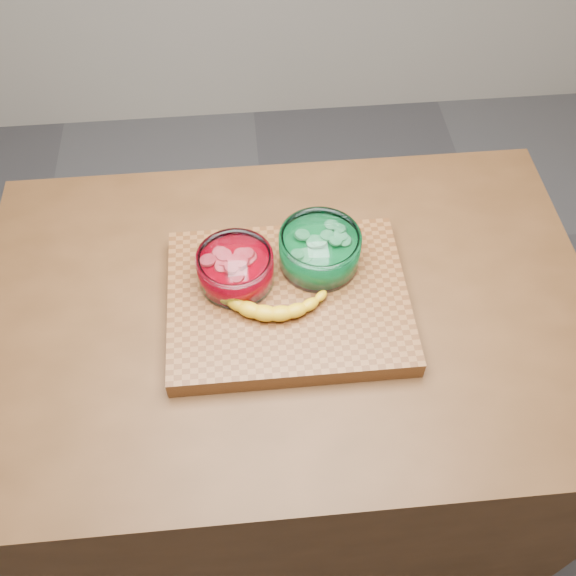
{
  "coord_description": "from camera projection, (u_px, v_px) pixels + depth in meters",
  "views": [
    {
      "loc": [
        -0.06,
        -0.7,
        1.91
      ],
      "look_at": [
        0.0,
        0.0,
        0.96
      ],
      "focal_mm": 40.0,
      "sensor_mm": 36.0,
      "label": 1
    }
  ],
  "objects": [
    {
      "name": "ground",
      "position": [
        288.0,
        476.0,
        1.95
      ],
      "size": [
        3.5,
        3.5,
        0.0
      ],
      "primitive_type": "plane",
      "color": "#515155",
      "rests_on": "ground"
    },
    {
      "name": "bowl_red",
      "position": [
        236.0,
        269.0,
        1.19
      ],
      "size": [
        0.14,
        0.14,
        0.07
      ],
      "color": "white",
      "rests_on": "cutting_board"
    },
    {
      "name": "banana",
      "position": [
        270.0,
        297.0,
        1.18
      ],
      "size": [
        0.24,
        0.13,
        0.03
      ],
      "primitive_type": null,
      "color": "gold",
      "rests_on": "cutting_board"
    },
    {
      "name": "counter",
      "position": [
        288.0,
        411.0,
        1.59
      ],
      "size": [
        1.2,
        0.8,
        0.9
      ],
      "primitive_type": "cube",
      "color": "#503018",
      "rests_on": "ground"
    },
    {
      "name": "cutting_board",
      "position": [
        288.0,
        301.0,
        1.22
      ],
      "size": [
        0.45,
        0.35,
        0.04
      ],
      "primitive_type": "cube",
      "color": "brown",
      "rests_on": "counter"
    },
    {
      "name": "bowl_green",
      "position": [
        319.0,
        250.0,
        1.22
      ],
      "size": [
        0.16,
        0.16,
        0.07
      ],
      "color": "white",
      "rests_on": "cutting_board"
    }
  ]
}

